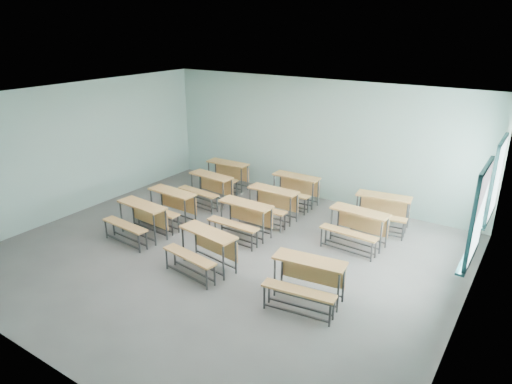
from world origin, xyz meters
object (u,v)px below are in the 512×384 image
desk_unit_r0c2 (307,276)px  desk_unit_r2c0 (208,185)px  desk_unit_r1c0 (169,202)px  desk_unit_r2c1 (271,200)px  desk_unit_r3c0 (226,172)px  desk_unit_r2c2 (357,223)px  desk_unit_r1c1 (243,215)px  desk_unit_r3c1 (294,186)px  desk_unit_r0c1 (204,245)px  desk_unit_r3c2 (382,207)px  desk_unit_r0c0 (139,216)px

desk_unit_r0c2 → desk_unit_r2c0: size_ratio=1.02×
desk_unit_r1c0 → desk_unit_r2c1: bearing=38.8°
desk_unit_r2c0 → desk_unit_r3c0: (-0.30, 1.15, 0.00)m
desk_unit_r2c2 → desk_unit_r3c0: size_ratio=1.01×
desk_unit_r1c1 → desk_unit_r2c0: (-1.89, 1.12, 0.00)m
desk_unit_r2c1 → desk_unit_r3c1: 1.20m
desk_unit_r2c0 → desk_unit_r0c1: bearing=-47.3°
desk_unit_r2c1 → desk_unit_r3c1: bearing=91.7°
desk_unit_r2c0 → desk_unit_r3c2: size_ratio=0.98×
desk_unit_r0c2 → desk_unit_r3c0: 5.93m
desk_unit_r0c1 → desk_unit_r2c0: size_ratio=1.03×
desk_unit_r2c0 → desk_unit_r3c0: bearing=109.7°
desk_unit_r0c1 → desk_unit_r2c2: 3.30m
desk_unit_r0c0 → desk_unit_r3c0: 3.60m
desk_unit_r1c0 → desk_unit_r3c2: 4.99m
desk_unit_r2c1 → desk_unit_r0c0: bearing=-128.5°
desk_unit_r2c0 → desk_unit_r3c2: (4.32, 1.03, 0.00)m
desk_unit_r1c0 → desk_unit_r1c1: same height
desk_unit_r1c1 → desk_unit_r3c0: bearing=134.7°
desk_unit_r2c2 → desk_unit_r1c1: bearing=-153.7°
desk_unit_r1c1 → desk_unit_r2c0: 2.20m
desk_unit_r0c1 → desk_unit_r1c1: bearing=105.3°
desk_unit_r1c1 → desk_unit_r3c2: same height
desk_unit_r3c2 → desk_unit_r1c0: bearing=-157.9°
desk_unit_r0c1 → desk_unit_r2c0: (-2.10, 2.72, 0.00)m
desk_unit_r0c0 → desk_unit_r1c1: bearing=39.2°
desk_unit_r0c2 → desk_unit_r3c0: (-4.57, 3.78, 0.00)m
desk_unit_r0c1 → desk_unit_r3c0: size_ratio=1.06×
desk_unit_r1c0 → desk_unit_r2c1: (1.95, 1.43, 0.00)m
desk_unit_r0c0 → desk_unit_r2c0: size_ratio=0.99×
desk_unit_r1c1 → desk_unit_r2c1: 1.09m
desk_unit_r0c1 → desk_unit_r2c2: bearing=59.1°
desk_unit_r0c0 → desk_unit_r0c1: (2.10, -0.28, 0.00)m
desk_unit_r0c2 → desk_unit_r2c1: bearing=124.1°
desk_unit_r0c1 → desk_unit_r1c0: size_ratio=1.05×
desk_unit_r0c0 → desk_unit_r2c0: same height
desk_unit_r0c2 → desk_unit_r1c1: 2.81m
desk_unit_r0c1 → desk_unit_r3c0: bearing=129.6°
desk_unit_r0c2 → desk_unit_r3c2: same height
desk_unit_r0c1 → desk_unit_r0c2: (2.16, 0.09, 0.00)m
desk_unit_r0c0 → desk_unit_r1c0: same height
desk_unit_r0c2 → desk_unit_r2c1: same height
desk_unit_r0c0 → desk_unit_r3c0: (-0.30, 3.59, 0.00)m
desk_unit_r1c0 → desk_unit_r3c0: bearing=98.8°
desk_unit_r2c1 → desk_unit_r1c1: bearing=-92.3°
desk_unit_r1c1 → desk_unit_r3c1: size_ratio=1.00×
desk_unit_r0c1 → desk_unit_r1c1: 1.61m
desk_unit_r0c0 → desk_unit_r3c1: size_ratio=1.04×
desk_unit_r1c1 → desk_unit_r0c2: bearing=-31.8°
desk_unit_r2c0 → desk_unit_r1c0: bearing=-85.4°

